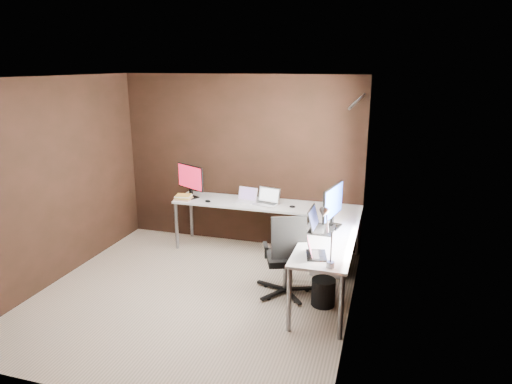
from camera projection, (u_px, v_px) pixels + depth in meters
The scene contains 15 objects.
room at pixel (220, 192), 5.01m from camera, with size 3.60×3.60×2.50m.
desk at pixel (284, 220), 5.93m from camera, with size 2.65×2.25×0.73m.
drawer_pedestal at pixel (329, 248), 5.98m from camera, with size 0.42×0.50×0.60m, color white.
monitor_left at pixel (190, 179), 6.68m from camera, with size 0.50×0.29×0.49m.
monitor_right at pixel (333, 204), 5.45m from camera, with size 0.20×0.62×0.51m.
laptop_white at pixel (246, 199), 6.52m from camera, with size 0.33×0.26×0.20m.
laptop_silver at pixel (267, 201), 6.41m from camera, with size 0.38×0.31×0.22m.
laptop_black_big at pixel (319, 225), 5.41m from camera, with size 0.30×0.41×0.27m.
laptop_black_small at pixel (314, 252), 4.67m from camera, with size 0.26×0.33×0.19m.
book_stack at pixel (183, 197), 6.62m from camera, with size 0.24×0.20×0.07m.
mouse_left at pixel (208, 201), 6.49m from camera, with size 0.09×0.06×0.04m, color black.
mouse_corner at pixel (292, 207), 6.25m from camera, with size 0.09×0.05×0.03m, color black.
desk_lamp at pixel (326, 230), 4.40m from camera, with size 0.19×0.22×0.57m.
office_chair at pixel (286, 271), 5.34m from camera, with size 0.57×0.60×1.02m.
wastebasket at pixel (323, 292), 5.13m from camera, with size 0.27×0.27×0.31m, color black.
Camera 1 is at (2.09, -4.45, 2.63)m, focal length 32.00 mm.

